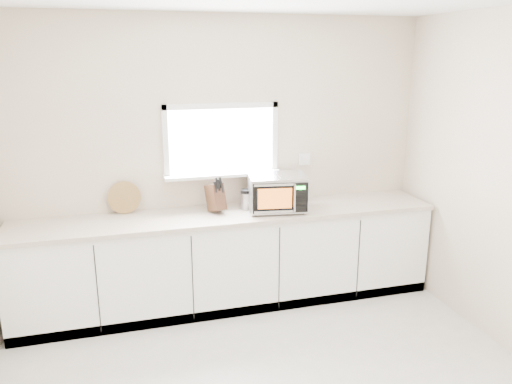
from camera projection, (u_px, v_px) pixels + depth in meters
name	position (u px, v px, depth m)	size (l,w,h in m)	color
back_wall	(222.00, 159.00, 4.78)	(4.00, 0.17, 2.70)	beige
cabinets	(230.00, 260.00, 4.76)	(3.92, 0.60, 0.88)	white
countertop	(229.00, 215.00, 4.62)	(3.92, 0.64, 0.04)	beige
microwave	(277.00, 192.00, 4.65)	(0.57, 0.49, 0.34)	black
knife_block	(216.00, 197.00, 4.60)	(0.18, 0.26, 0.34)	#472A19
cutting_board	(124.00, 198.00, 4.57)	(0.30, 0.30, 0.02)	olive
coffee_grinder	(246.00, 199.00, 4.71)	(0.11, 0.11, 0.19)	#B7BABF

